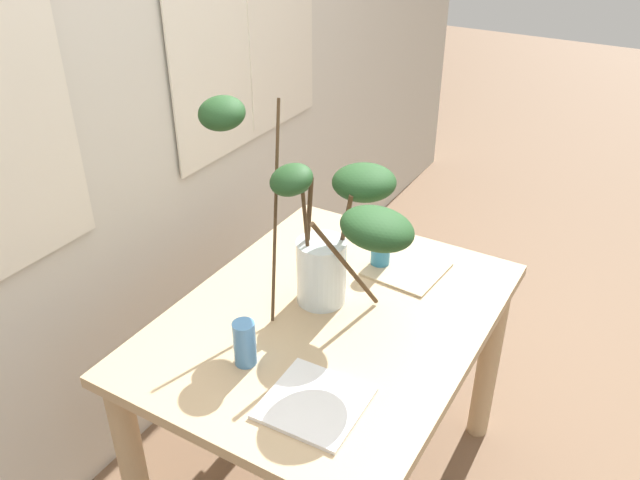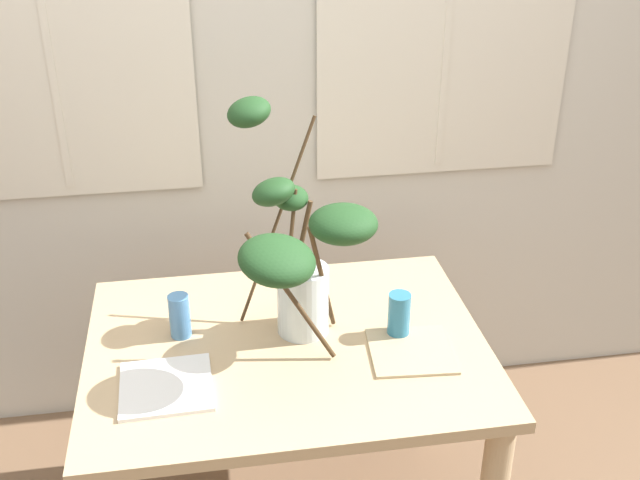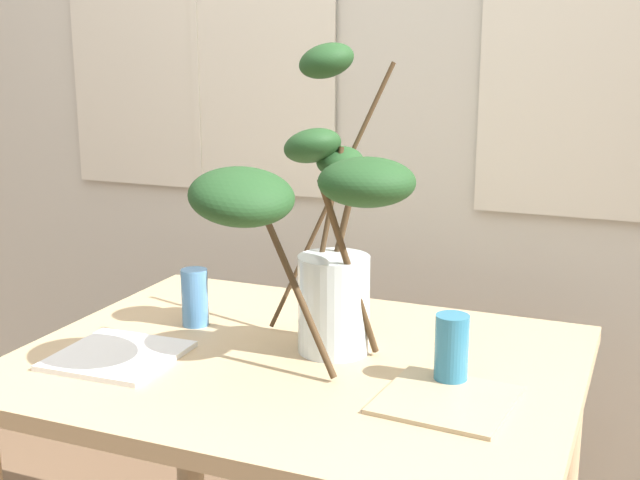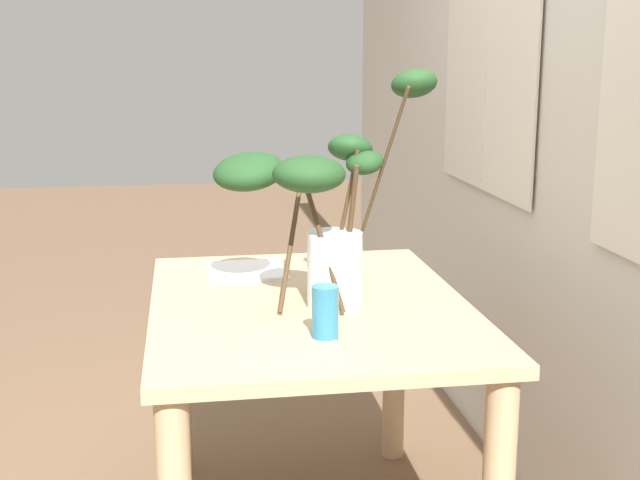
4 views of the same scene
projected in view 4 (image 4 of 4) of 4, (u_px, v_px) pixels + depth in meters
back_wall_with_windows at (591, 93)px, 2.40m from camera, size 5.70×0.14×2.62m
dining_table at (309, 349)px, 2.43m from camera, size 1.15×0.88×0.75m
vase_with_branches at (319, 203)px, 2.30m from camera, size 0.46×0.69×0.65m
drinking_glass_blue_left at (324, 252)px, 2.69m from camera, size 0.06×0.06×0.13m
drinking_glass_blue_right at (325, 313)px, 2.07m from camera, size 0.07×0.07×0.14m
plate_square_left at (246, 271)px, 2.71m from camera, size 0.25×0.25×0.01m
plate_square_right at (289, 342)px, 2.06m from camera, size 0.25×0.25×0.01m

